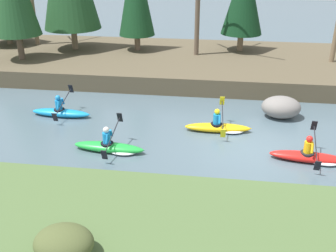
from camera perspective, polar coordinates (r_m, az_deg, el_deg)
The scene contains 8 objects.
ground_plane at distance 15.20m, azimuth 11.28°, elevation -3.39°, with size 90.00×90.00×0.00m, color #4C606B.
riverbank_far at distance 24.21m, azimuth 10.37°, elevation 8.68°, with size 44.00×9.08×0.93m.
shrub_clump_nearest at distance 9.45m, azimuth -14.89°, elevation -16.10°, with size 1.37×1.14×0.74m.
kayaker_lead at distance 14.95m, azimuth 20.12°, elevation -4.20°, with size 2.79×2.07×1.20m.
kayaker_middle at distance 16.39m, azimuth 7.61°, elevation -0.16°, with size 2.78×2.07×1.20m.
kayaker_trailing at distance 14.84m, azimuth -8.19°, elevation -3.01°, with size 2.79×2.07×1.20m.
kayaker_far_back at distance 18.32m, azimuth -15.25°, elevation 2.00°, with size 2.78×2.07×1.20m.
boulder_midstream at distance 18.20m, azimuth 16.09°, elevation 2.65°, with size 1.72×1.35×0.97m.
Camera 1 is at (-1.16, -13.39, 7.11)m, focal length 42.00 mm.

